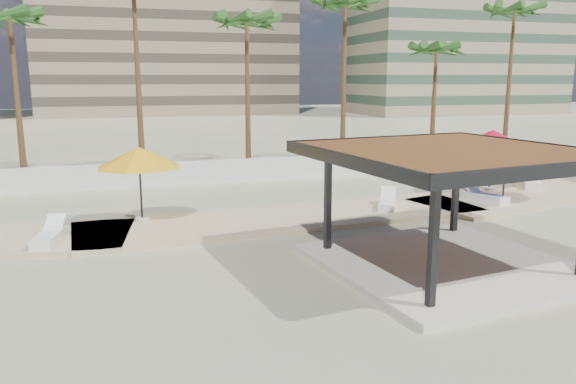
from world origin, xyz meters
name	(u,v)px	position (x,y,z in m)	size (l,w,h in m)	color
ground	(295,288)	(0.00, 0.00, 0.00)	(200.00, 200.00, 0.00)	tan
promenade	(285,215)	(2.00, 7.67, 0.06)	(44.45, 7.97, 0.24)	#C6B284
boundary_wall	(203,172)	(0.00, 16.00, 0.60)	(56.00, 0.30, 1.20)	silver
building_mid	(166,20)	(4.00, 78.00, 14.27)	(38.00, 16.00, 30.40)	#847259
building_east	(461,1)	(48.00, 66.00, 17.27)	(32.00, 15.00, 36.40)	gray
pavilion_central	(448,197)	(4.70, 0.35, 2.12)	(7.86, 7.86, 3.55)	beige
umbrella_b	(139,158)	(-3.55, 7.85, 2.59)	(4.14, 4.14, 2.81)	beige
umbrella_c	(493,138)	(12.78, 9.20, 2.67)	(3.75, 3.75, 2.90)	beige
umbrella_d	(507,148)	(11.36, 6.37, 2.57)	(3.52, 3.52, 2.78)	beige
lounger_a	(49,237)	(-6.60, 5.84, 0.36)	(1.02, 2.05, 0.74)	white
lounger_b	(387,203)	(6.31, 7.18, 0.36)	(1.51, 2.01, 0.74)	white
lounger_c	(483,197)	(10.89, 7.05, 0.38)	(1.31, 2.29, 0.82)	white
lounger_d	(530,183)	(15.18, 9.25, 0.39)	(1.83, 2.35, 0.87)	white
palm_c	(10,23)	(-9.00, 18.10, 8.15)	(3.00, 3.00, 9.31)	brown
palm_e	(247,28)	(3.00, 18.40, 8.24)	(3.00, 3.00, 9.41)	brown
palm_f	(345,11)	(9.00, 18.60, 9.36)	(3.00, 3.00, 10.61)	brown
palm_g	(436,53)	(15.00, 18.20, 6.99)	(3.00, 3.00, 8.09)	brown
palm_h	(514,17)	(21.00, 18.80, 9.41)	(3.00, 3.00, 10.66)	brown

